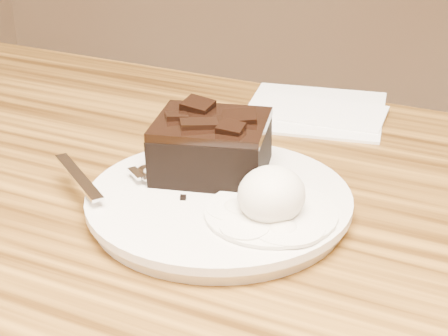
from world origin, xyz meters
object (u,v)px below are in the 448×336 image
at_px(plate, 219,204).
at_px(ice_cream_scoop, 272,195).
at_px(brownie, 212,150).
at_px(napkin, 315,109).
at_px(spoon, 152,175).

relative_size(plate, ice_cream_scoop, 3.94).
bearing_deg(ice_cream_scoop, brownie, 147.92).
bearing_deg(brownie, napkin, 85.53).
bearing_deg(brownie, plate, -54.88).
bearing_deg(spoon, ice_cream_scoop, -61.40).
distance_m(plate, spoon, 0.07).
bearing_deg(napkin, spoon, -102.44).
height_order(plate, spoon, spoon).
bearing_deg(plate, spoon, -179.30).
bearing_deg(spoon, brownie, -13.50).
height_order(plate, ice_cream_scoop, ice_cream_scoop).
bearing_deg(napkin, brownie, -94.47).
bearing_deg(ice_cream_scoop, napkin, 102.25).
relative_size(brownie, ice_cream_scoop, 1.69).
relative_size(ice_cream_scoop, napkin, 0.37).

